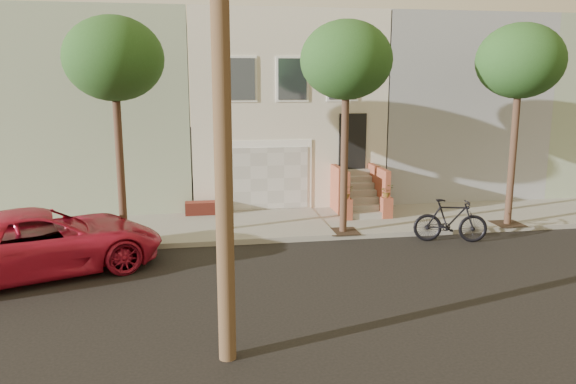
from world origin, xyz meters
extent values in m
plane|color=black|center=(0.00, 0.00, 0.00)|extent=(90.00, 90.00, 0.00)
cube|color=gray|center=(0.00, 5.35, 0.07)|extent=(40.00, 3.70, 0.15)
cube|color=#BDB7A1|center=(0.00, 11.20, 3.65)|extent=(7.00, 8.00, 7.00)
cube|color=gray|center=(-6.80, 11.20, 3.65)|extent=(6.50, 8.00, 7.00)
cube|color=gray|center=(6.80, 11.20, 3.65)|extent=(6.50, 8.00, 7.00)
cube|color=gray|center=(13.30, 11.20, 3.65)|extent=(6.50, 8.00, 7.00)
cube|color=white|center=(-0.90, 7.22, 1.40)|extent=(3.20, 0.12, 2.50)
cube|color=beige|center=(-0.90, 7.16, 1.30)|extent=(2.90, 0.06, 2.20)
cube|color=gray|center=(-0.90, 5.35, 0.16)|extent=(3.20, 3.70, 0.02)
cube|color=#973629|center=(-3.10, 6.90, 0.37)|extent=(1.40, 0.45, 0.44)
cube|color=black|center=(2.20, 7.17, 2.55)|extent=(1.00, 0.06, 2.00)
cube|color=#3F4751|center=(-1.80, 7.17, 4.75)|extent=(1.00, 0.06, 1.40)
cube|color=white|center=(-1.80, 7.19, 4.75)|extent=(1.15, 0.05, 1.55)
cube|color=#3F4751|center=(0.00, 7.17, 4.75)|extent=(1.00, 0.06, 1.40)
cube|color=white|center=(0.00, 7.19, 4.75)|extent=(1.15, 0.05, 1.55)
cube|color=#3F4751|center=(1.80, 7.17, 4.75)|extent=(1.00, 0.06, 1.40)
cube|color=white|center=(1.80, 7.19, 4.75)|extent=(1.15, 0.05, 1.55)
cube|color=gray|center=(2.20, 5.38, 0.25)|extent=(1.20, 0.28, 0.20)
cube|color=gray|center=(2.20, 5.66, 0.45)|extent=(1.20, 0.28, 0.20)
cube|color=gray|center=(2.20, 5.94, 0.65)|extent=(1.20, 0.28, 0.20)
cube|color=gray|center=(2.20, 6.22, 0.85)|extent=(1.20, 0.28, 0.20)
cube|color=gray|center=(2.20, 6.50, 1.05)|extent=(1.20, 0.28, 0.20)
cube|color=gray|center=(2.20, 6.78, 1.25)|extent=(1.20, 0.28, 0.20)
cube|color=gray|center=(2.20, 7.06, 1.45)|extent=(1.20, 0.28, 0.20)
cube|color=brown|center=(1.50, 6.22, 0.95)|extent=(0.18, 1.96, 1.60)
cube|color=brown|center=(2.90, 6.22, 0.95)|extent=(0.18, 1.96, 1.60)
cube|color=brown|center=(1.50, 5.34, 0.50)|extent=(0.35, 0.35, 0.70)
imported|color=#1F4217|center=(1.50, 5.34, 1.07)|extent=(0.40, 0.35, 0.45)
cube|color=brown|center=(2.90, 5.34, 0.50)|extent=(0.35, 0.35, 0.70)
imported|color=#1F4217|center=(2.90, 5.34, 1.07)|extent=(0.41, 0.35, 0.45)
cube|color=#2D2116|center=(-5.50, 3.90, 0.15)|extent=(0.90, 0.90, 0.02)
cylinder|color=#3B251A|center=(-5.50, 3.90, 2.25)|extent=(0.22, 0.22, 4.20)
ellipsoid|color=#1F4217|center=(-5.50, 3.90, 5.30)|extent=(2.70, 2.57, 2.29)
cube|color=#2D2116|center=(1.00, 3.90, 0.15)|extent=(0.90, 0.90, 0.02)
cylinder|color=#3B251A|center=(1.00, 3.90, 2.25)|extent=(0.22, 0.22, 4.20)
ellipsoid|color=#1F4217|center=(1.00, 3.90, 5.30)|extent=(2.70, 2.57, 2.29)
cube|color=#2D2116|center=(6.50, 3.90, 0.15)|extent=(0.90, 0.90, 0.02)
cylinder|color=#3B251A|center=(6.50, 3.90, 2.25)|extent=(0.22, 0.22, 4.20)
ellipsoid|color=#1F4217|center=(6.50, 3.90, 5.30)|extent=(2.70, 2.57, 2.29)
cylinder|color=#4D3624|center=(-3.00, -3.20, 5.00)|extent=(0.30, 0.30, 10.00)
imported|color=#BB1A37|center=(-7.24, 1.95, 0.81)|extent=(6.41, 4.66, 1.62)
imported|color=black|center=(3.98, 2.79, 0.65)|extent=(2.23, 1.14, 1.29)
camera|label=1|loc=(-3.49, -12.22, 4.77)|focal=34.95mm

